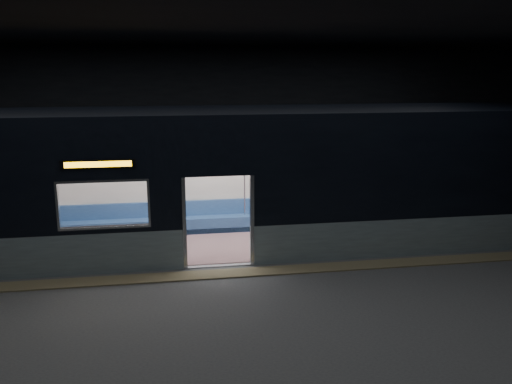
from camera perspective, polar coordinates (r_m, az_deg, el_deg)
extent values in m
cube|color=#47494C|center=(11.20, -3.35, -9.72)|extent=(24.00, 14.00, 0.01)
cube|color=black|center=(10.36, -3.72, 16.64)|extent=(24.00, 14.00, 0.04)
cube|color=black|center=(17.39, -5.96, 6.91)|extent=(24.00, 0.04, 5.00)
cube|color=black|center=(3.91, 7.63, -14.68)|extent=(24.00, 0.04, 5.00)
cube|color=#8C7F59|center=(11.70, -3.64, -8.60)|extent=(22.80, 0.50, 0.03)
cube|color=#8FA4AA|center=(13.36, 17.32, -4.44)|extent=(8.30, 0.12, 0.90)
cube|color=black|center=(12.99, 17.79, 2.31)|extent=(8.30, 0.12, 2.30)
cube|color=black|center=(11.52, -4.09, 4.51)|extent=(1.40, 0.12, 1.15)
cube|color=#B7BABC|center=(11.82, -7.54, -3.30)|extent=(0.08, 0.14, 2.05)
cube|color=#B7BABC|center=(11.95, -0.43, -3.00)|extent=(0.08, 0.14, 2.05)
cube|color=black|center=(11.51, -16.28, 2.84)|extent=(1.50, 0.04, 0.18)
cube|color=#F1A20C|center=(11.50, -16.28, 2.83)|extent=(1.34, 0.03, 0.12)
cube|color=beige|center=(14.52, -5.11, 2.15)|extent=(18.00, 0.12, 3.20)
cube|color=black|center=(12.87, -4.75, 8.30)|extent=(18.00, 3.00, 0.15)
cube|color=#815D5E|center=(13.53, -4.50, -5.58)|extent=(17.76, 2.76, 0.04)
cube|color=beige|center=(12.98, -4.68, 4.23)|extent=(17.76, 2.76, 0.10)
cube|color=navy|center=(14.53, -4.90, -3.34)|extent=(11.00, 0.48, 0.41)
cube|color=navy|center=(14.60, -5.00, -1.61)|extent=(11.00, 0.10, 0.40)
cube|color=#6B4E5A|center=(12.58, -19.30, -6.65)|extent=(4.40, 0.48, 0.41)
cube|color=#6B4E5A|center=(13.13, 10.49, -5.31)|extent=(4.40, 0.48, 0.41)
cylinder|color=silver|center=(12.07, -8.62, -2.27)|extent=(0.04, 0.04, 2.26)
cylinder|color=silver|center=(14.27, -8.78, 0.09)|extent=(0.04, 0.04, 2.26)
cylinder|color=silver|center=(12.24, 0.31, -1.91)|extent=(0.04, 0.04, 2.26)
cylinder|color=silver|center=(14.41, -1.21, 0.36)|extent=(0.04, 0.04, 2.26)
cylinder|color=silver|center=(14.11, -5.02, 3.27)|extent=(11.00, 0.03, 0.03)
cube|color=black|center=(14.47, 2.07, -2.20)|extent=(0.17, 0.46, 0.16)
cube|color=black|center=(14.51, 2.87, -2.16)|extent=(0.17, 0.46, 0.16)
cylinder|color=black|center=(14.35, 2.23, -3.47)|extent=(0.11, 0.11, 0.43)
cylinder|color=black|center=(14.39, 3.04, -3.43)|extent=(0.11, 0.11, 0.43)
cube|color=#C0637F|center=(14.67, 2.32, -1.91)|extent=(0.39, 0.22, 0.20)
cylinder|color=#C0637F|center=(14.61, 2.31, -0.58)|extent=(0.42, 0.42, 0.51)
sphere|color=tan|center=(14.51, 2.34, 0.80)|extent=(0.21, 0.21, 0.21)
sphere|color=black|center=(14.54, 2.31, 0.99)|extent=(0.22, 0.22, 0.22)
cube|color=black|center=(14.39, 2.65, -1.69)|extent=(0.34, 0.31, 0.14)
cube|color=white|center=(15.05, 7.23, 1.93)|extent=(0.95, 0.03, 0.62)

